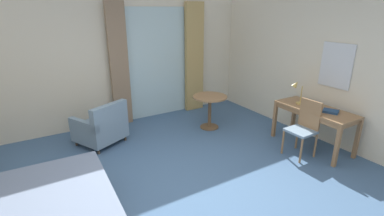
% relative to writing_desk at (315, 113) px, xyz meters
% --- Properties ---
extents(ground, '(6.93, 6.66, 0.10)m').
position_rel_writing_desk_xyz_m(ground, '(-2.73, 0.01, -0.71)').
color(ground, '#426084').
extents(wall_back, '(6.53, 0.12, 2.80)m').
position_rel_writing_desk_xyz_m(wall_back, '(-2.73, 3.08, 0.74)').
color(wall_back, beige).
rests_on(wall_back, ground).
extents(wall_right, '(0.12, 6.26, 2.80)m').
position_rel_writing_desk_xyz_m(wall_right, '(0.47, 0.01, 0.74)').
color(wall_right, beige).
rests_on(wall_right, ground).
extents(balcony_glass_door, '(1.41, 0.02, 2.46)m').
position_rel_writing_desk_xyz_m(balcony_glass_door, '(-1.68, 3.00, 0.57)').
color(balcony_glass_door, silver).
rests_on(balcony_glass_door, ground).
extents(curtain_panel_left, '(0.39, 0.10, 2.58)m').
position_rel_writing_desk_xyz_m(curtain_panel_left, '(-2.61, 2.90, 0.63)').
color(curtain_panel_left, '#897056').
rests_on(curtain_panel_left, ground).
extents(curtain_panel_right, '(0.47, 0.10, 2.58)m').
position_rel_writing_desk_xyz_m(curtain_panel_right, '(-0.76, 2.90, 0.63)').
color(curtain_panel_right, tan).
rests_on(curtain_panel_right, ground).
extents(writing_desk, '(0.63, 1.40, 0.75)m').
position_rel_writing_desk_xyz_m(writing_desk, '(0.00, 0.00, 0.00)').
color(writing_desk, olive).
rests_on(writing_desk, ground).
extents(desk_chair, '(0.42, 0.43, 0.97)m').
position_rel_writing_desk_xyz_m(desk_chair, '(-0.40, -0.10, -0.12)').
color(desk_chair, gray).
rests_on(desk_chair, ground).
extents(desk_lamp, '(0.25, 0.22, 0.46)m').
position_rel_writing_desk_xyz_m(desk_lamp, '(-0.10, 0.37, 0.38)').
color(desk_lamp, tan).
rests_on(desk_lamp, writing_desk).
extents(closed_book, '(0.29, 0.31, 0.04)m').
position_rel_writing_desk_xyz_m(closed_book, '(0.03, -0.26, 0.11)').
color(closed_book, navy).
rests_on(closed_book, writing_desk).
extents(armchair_by_window, '(1.01, 1.00, 0.83)m').
position_rel_writing_desk_xyz_m(armchair_by_window, '(-3.27, 2.11, -0.32)').
color(armchair_by_window, gray).
rests_on(armchair_by_window, ground).
extents(round_cafe_table, '(0.71, 0.71, 0.71)m').
position_rel_writing_desk_xyz_m(round_cafe_table, '(-1.11, 1.70, -0.13)').
color(round_cafe_table, olive).
rests_on(round_cafe_table, ground).
extents(wall_mirror, '(0.02, 0.59, 0.78)m').
position_rel_writing_desk_xyz_m(wall_mirror, '(0.39, 0.00, 0.82)').
color(wall_mirror, silver).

